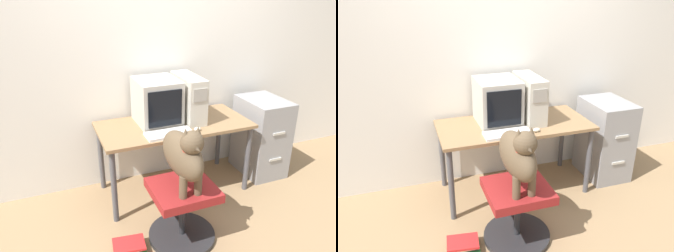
# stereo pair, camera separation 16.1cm
# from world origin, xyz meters

# --- Properties ---
(ground_plane) EXTENTS (12.00, 12.00, 0.00)m
(ground_plane) POSITION_xyz_m (0.00, 0.00, 0.00)
(ground_plane) COLOR #937551
(wall_back) EXTENTS (8.00, 0.05, 2.60)m
(wall_back) POSITION_xyz_m (0.00, 0.72, 1.30)
(wall_back) COLOR silver
(wall_back) RESTS_ON ground_plane
(desk) EXTENTS (1.43, 0.66, 0.71)m
(desk) POSITION_xyz_m (0.00, 0.33, 0.63)
(desk) COLOR olive
(desk) RESTS_ON ground_plane
(crt_monitor) EXTENTS (0.38, 0.44, 0.41)m
(crt_monitor) POSITION_xyz_m (-0.14, 0.42, 0.92)
(crt_monitor) COLOR #B7B2A8
(crt_monitor) RESTS_ON desk
(pc_tower) EXTENTS (0.18, 0.50, 0.43)m
(pc_tower) POSITION_xyz_m (0.17, 0.40, 0.93)
(pc_tower) COLOR beige
(pc_tower) RESTS_ON desk
(keyboard) EXTENTS (0.41, 0.17, 0.03)m
(keyboard) POSITION_xyz_m (-0.14, 0.11, 0.73)
(keyboard) COLOR silver
(keyboard) RESTS_ON desk
(computer_mouse) EXTENTS (0.07, 0.04, 0.04)m
(computer_mouse) POSITION_xyz_m (0.12, 0.09, 0.73)
(computer_mouse) COLOR beige
(computer_mouse) RESTS_ON desk
(office_chair) EXTENTS (0.54, 0.54, 0.49)m
(office_chair) POSITION_xyz_m (-0.21, -0.35, 0.27)
(office_chair) COLOR #262628
(office_chair) RESTS_ON ground_plane
(dog) EXTENTS (0.21, 0.57, 0.54)m
(dog) POSITION_xyz_m (-0.21, -0.35, 0.77)
(dog) COLOR brown
(dog) RESTS_ON office_chair
(filing_cabinet) EXTENTS (0.41, 0.55, 0.83)m
(filing_cabinet) POSITION_xyz_m (1.01, 0.32, 0.41)
(filing_cabinet) COLOR gray
(filing_cabinet) RESTS_ON ground_plane
(book_stack_floor) EXTENTS (0.28, 0.20, 0.08)m
(book_stack_floor) POSITION_xyz_m (-0.65, -0.35, 0.04)
(book_stack_floor) COLOR #2D8C47
(book_stack_floor) RESTS_ON ground_plane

